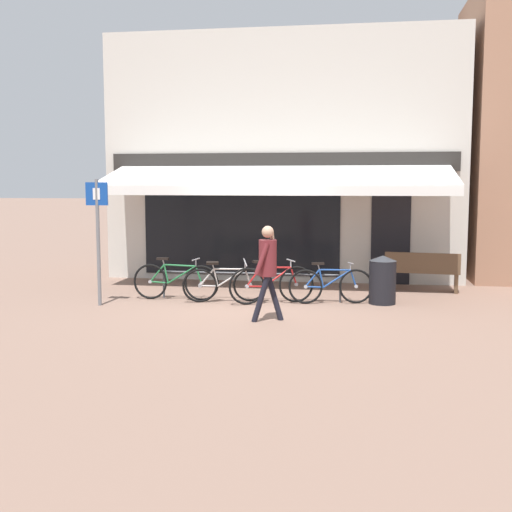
% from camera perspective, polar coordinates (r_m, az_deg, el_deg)
% --- Properties ---
extents(ground_plane, '(160.00, 160.00, 0.00)m').
position_cam_1_polar(ground_plane, '(12.71, -0.61, -4.26)').
color(ground_plane, '#846656').
extents(shop_front, '(8.70, 4.97, 5.99)m').
position_cam_1_polar(shop_front, '(16.86, 2.75, 8.60)').
color(shop_front, beige).
rests_on(shop_front, ground_plane).
extents(bike_rack_rail, '(3.74, 0.04, 0.57)m').
position_cam_1_polar(bike_rack_rail, '(13.03, -0.52, -1.87)').
color(bike_rack_rail, '#47494F').
rests_on(bike_rack_rail, ground_plane).
extents(bicycle_green, '(1.81, 0.52, 0.87)m').
position_cam_1_polar(bicycle_green, '(13.16, -7.17, -2.22)').
color(bicycle_green, black).
rests_on(bicycle_green, ground_plane).
extents(bicycle_silver, '(1.69, 0.62, 0.86)m').
position_cam_1_polar(bicycle_silver, '(12.81, -2.77, -2.49)').
color(bicycle_silver, black).
rests_on(bicycle_silver, ground_plane).
extents(bicycle_red, '(1.63, 0.78, 0.87)m').
position_cam_1_polar(bicycle_red, '(12.67, 1.39, -2.50)').
color(bicycle_red, black).
rests_on(bicycle_red, ground_plane).
extents(bicycle_blue, '(1.67, 0.58, 0.83)m').
position_cam_1_polar(bicycle_blue, '(12.77, 6.64, -2.58)').
color(bicycle_blue, black).
rests_on(bicycle_blue, ground_plane).
extents(pedestrian_adult, '(0.55, 0.54, 1.66)m').
position_cam_1_polar(pedestrian_adult, '(11.00, 1.04, -0.54)').
color(pedestrian_adult, black).
rests_on(pedestrian_adult, ground_plane).
extents(litter_bin, '(0.54, 0.54, 0.96)m').
position_cam_1_polar(litter_bin, '(12.88, 11.18, -2.07)').
color(litter_bin, black).
rests_on(litter_bin, ground_plane).
extents(parking_sign, '(0.44, 0.07, 2.45)m').
position_cam_1_polar(parking_sign, '(12.72, -13.88, 2.36)').
color(parking_sign, slate).
rests_on(parking_sign, ground_plane).
extents(park_bench, '(1.64, 0.64, 0.87)m').
position_cam_1_polar(park_bench, '(14.50, 14.56, -1.27)').
color(park_bench, brown).
rests_on(park_bench, ground_plane).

